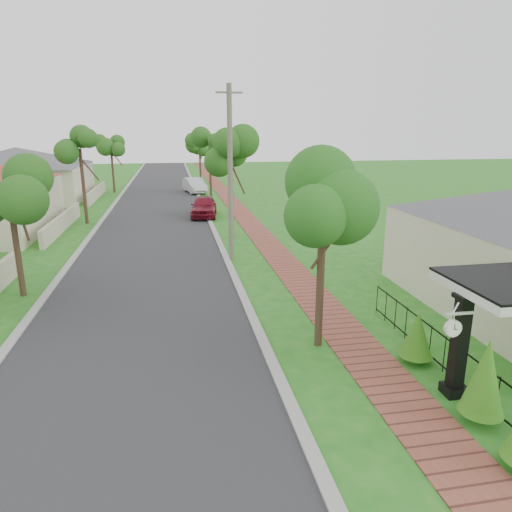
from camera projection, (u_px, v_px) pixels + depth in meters
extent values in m
plane|color=#206D1A|center=(257.00, 390.00, 10.97)|extent=(160.00, 160.00, 0.00)
cube|color=#28282B|center=(155.00, 227.00, 29.41)|extent=(7.00, 120.00, 0.02)
cube|color=#9E9E99|center=(211.00, 225.00, 30.04)|extent=(0.30, 120.00, 0.10)
cube|color=#9E9E99|center=(96.00, 229.00, 28.77)|extent=(0.30, 120.00, 0.10)
cube|color=#97493C|center=(250.00, 224.00, 30.49)|extent=(1.50, 120.00, 0.03)
cube|color=black|center=(459.00, 346.00, 10.47)|extent=(0.30, 0.30, 2.52)
cube|color=black|center=(453.00, 390.00, 10.77)|extent=(0.48, 0.48, 0.24)
cube|color=black|center=(465.00, 297.00, 10.15)|extent=(0.42, 0.42, 0.10)
cube|color=black|center=(446.00, 338.00, 11.56)|extent=(0.03, 8.00, 0.03)
cube|color=black|center=(443.00, 366.00, 11.77)|extent=(0.03, 8.00, 0.03)
cylinder|color=black|center=(497.00, 398.00, 9.78)|extent=(0.02, 0.02, 1.00)
cylinder|color=black|center=(478.00, 381.00, 10.42)|extent=(0.02, 0.02, 1.00)
cylinder|color=black|center=(460.00, 367.00, 11.05)|extent=(0.02, 0.02, 1.00)
cylinder|color=black|center=(444.00, 354.00, 11.68)|extent=(0.02, 0.02, 1.00)
cylinder|color=black|center=(430.00, 343.00, 12.31)|extent=(0.02, 0.02, 1.00)
cylinder|color=black|center=(417.00, 332.00, 12.94)|extent=(0.02, 0.02, 1.00)
cylinder|color=black|center=(406.00, 323.00, 13.58)|extent=(0.02, 0.02, 1.00)
cylinder|color=black|center=(395.00, 314.00, 14.21)|extent=(0.02, 0.02, 1.00)
cylinder|color=black|center=(386.00, 306.00, 14.84)|extent=(0.02, 0.02, 1.00)
cylinder|color=black|center=(377.00, 299.00, 15.47)|extent=(0.02, 0.02, 1.00)
cylinder|color=#382619|center=(232.00, 199.00, 25.79)|extent=(0.22, 0.22, 4.55)
sphere|color=#184A13|center=(231.00, 156.00, 25.14)|extent=(1.70, 1.70, 1.70)
cylinder|color=#382619|center=(210.00, 173.00, 39.01)|extent=(0.22, 0.22, 4.90)
sphere|color=#184A13|center=(210.00, 142.00, 38.32)|extent=(1.70, 1.70, 1.70)
cylinder|color=#382619|center=(200.00, 165.00, 52.38)|extent=(0.22, 0.22, 4.20)
sphere|color=#184A13|center=(200.00, 146.00, 51.78)|extent=(1.70, 1.70, 1.70)
cylinder|color=#382619|center=(17.00, 246.00, 16.74)|extent=(0.22, 0.22, 3.85)
sphere|color=#184A13|center=(9.00, 191.00, 16.19)|extent=(1.60, 1.60, 1.60)
cylinder|color=#382619|center=(84.00, 187.00, 29.87)|extent=(0.22, 0.22, 4.90)
sphere|color=#184A13|center=(79.00, 146.00, 29.18)|extent=(1.70, 1.70, 1.70)
cylinder|color=#382619|center=(113.00, 169.00, 45.08)|extent=(0.22, 0.22, 4.55)
sphere|color=#184A13|center=(111.00, 144.00, 44.44)|extent=(1.70, 1.70, 1.70)
sphere|color=#165B12|center=(481.00, 406.00, 9.65)|extent=(0.71, 0.71, 0.71)
cone|color=#165B12|center=(486.00, 373.00, 9.44)|extent=(0.81, 0.81, 1.53)
sphere|color=#165B12|center=(415.00, 352.00, 12.23)|extent=(0.69, 0.69, 0.69)
cone|color=#165B12|center=(417.00, 332.00, 12.08)|extent=(0.78, 0.78, 1.13)
cube|color=#BFB299|center=(62.00, 222.00, 28.30)|extent=(0.25, 10.00, 1.00)
cube|color=beige|center=(20.00, 183.00, 40.20)|extent=(11.00, 10.00, 3.00)
pyramid|color=#4C4C51|center=(16.00, 157.00, 39.59)|extent=(15.56, 15.56, 1.60)
cube|color=#BFB299|center=(97.00, 193.00, 41.57)|extent=(0.25, 10.00, 1.00)
imported|color=maroon|center=(204.00, 206.00, 32.76)|extent=(2.25, 4.50, 1.47)
imported|color=silver|center=(195.00, 185.00, 45.15)|extent=(2.41, 4.65, 1.46)
cylinder|color=#382619|center=(320.00, 279.00, 12.77)|extent=(0.22, 0.22, 4.01)
sphere|color=#29691E|center=(323.00, 204.00, 12.20)|extent=(2.00, 2.00, 2.00)
cylinder|color=#6F6756|center=(230.00, 175.00, 21.06)|extent=(0.24, 0.24, 8.04)
cube|color=#6F6756|center=(229.00, 92.00, 20.09)|extent=(1.20, 0.08, 0.08)
cube|color=white|center=(460.00, 314.00, 9.76)|extent=(0.65, 0.05, 0.05)
cylinder|color=white|center=(454.00, 320.00, 9.78)|extent=(0.02, 0.02, 0.28)
cylinder|color=white|center=(453.00, 328.00, 9.83)|extent=(0.39, 0.10, 0.39)
cylinder|color=white|center=(454.00, 329.00, 9.77)|extent=(0.33, 0.01, 0.33)
cylinder|color=white|center=(451.00, 327.00, 9.88)|extent=(0.33, 0.01, 0.33)
cube|color=black|center=(455.00, 327.00, 9.75)|extent=(0.02, 0.01, 0.13)
cube|color=black|center=(456.00, 329.00, 9.77)|extent=(0.08, 0.01, 0.02)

